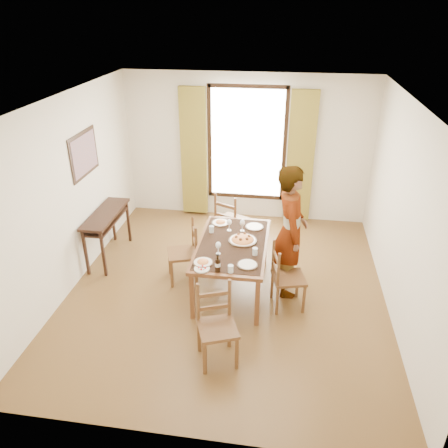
# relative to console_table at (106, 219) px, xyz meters

# --- Properties ---
(ground) EXTENTS (5.00, 5.00, 0.00)m
(ground) POSITION_rel_console_table_xyz_m (2.03, -0.60, -0.68)
(ground) COLOR brown
(ground) RESTS_ON ground
(room_shell) EXTENTS (4.60, 5.10, 2.74)m
(room_shell) POSITION_rel_console_table_xyz_m (2.03, -0.47, 0.86)
(room_shell) COLOR silver
(room_shell) RESTS_ON ground
(console_table) EXTENTS (0.38, 1.20, 0.80)m
(console_table) POSITION_rel_console_table_xyz_m (0.00, 0.00, 0.00)
(console_table) COLOR black
(console_table) RESTS_ON ground
(dining_table) EXTENTS (0.96, 1.65, 0.76)m
(dining_table) POSITION_rel_console_table_xyz_m (2.10, -0.58, 0.00)
(dining_table) COLOR brown
(dining_table) RESTS_ON ground
(chair_west) EXTENTS (0.54, 0.54, 0.95)m
(chair_west) POSITION_rel_console_table_xyz_m (1.37, -0.45, -0.24)
(chair_west) COLOR brown
(chair_west) RESTS_ON ground
(chair_north) EXTENTS (0.59, 0.59, 1.00)m
(chair_north) POSITION_rel_console_table_xyz_m (1.90, 0.64, -0.22)
(chair_north) COLOR brown
(chair_north) RESTS_ON ground
(chair_south) EXTENTS (0.55, 0.55, 0.97)m
(chair_south) POSITION_rel_console_table_xyz_m (2.11, -2.00, -0.23)
(chair_south) COLOR brown
(chair_south) RESTS_ON ground
(chair_east) EXTENTS (0.51, 0.51, 0.95)m
(chair_east) POSITION_rel_console_table_xyz_m (2.87, -0.88, -0.24)
(chair_east) COLOR brown
(chair_east) RESTS_ON ground
(man) EXTENTS (0.79, 0.60, 1.90)m
(man) POSITION_rel_console_table_xyz_m (2.88, -0.49, 0.27)
(man) COLOR gray
(man) RESTS_ON ground
(plate_sw) EXTENTS (0.27, 0.27, 0.05)m
(plate_sw) POSITION_rel_console_table_xyz_m (1.79, -1.15, 0.10)
(plate_sw) COLOR silver
(plate_sw) RESTS_ON dining_table
(plate_se) EXTENTS (0.27, 0.27, 0.05)m
(plate_se) POSITION_rel_console_table_xyz_m (2.36, -1.12, 0.10)
(plate_se) COLOR silver
(plate_se) RESTS_ON dining_table
(plate_nw) EXTENTS (0.27, 0.27, 0.05)m
(plate_nw) POSITION_rel_console_table_xyz_m (1.84, -0.00, 0.10)
(plate_nw) COLOR silver
(plate_nw) RESTS_ON dining_table
(plate_ne) EXTENTS (0.27, 0.27, 0.05)m
(plate_ne) POSITION_rel_console_table_xyz_m (2.36, -0.06, 0.10)
(plate_ne) COLOR silver
(plate_ne) RESTS_ON dining_table
(pasta_platter) EXTENTS (0.40, 0.40, 0.10)m
(pasta_platter) POSITION_rel_console_table_xyz_m (2.23, -0.50, 0.12)
(pasta_platter) COLOR #DB471C
(pasta_platter) RESTS_ON dining_table
(caprese_plate) EXTENTS (0.20, 0.20, 0.04)m
(caprese_plate) POSITION_rel_console_table_xyz_m (1.81, -1.30, 0.09)
(caprese_plate) COLOR silver
(caprese_plate) RESTS_ON dining_table
(wine_glass_a) EXTENTS (0.08, 0.08, 0.18)m
(wine_glass_a) POSITION_rel_console_table_xyz_m (1.95, -0.90, 0.16)
(wine_glass_a) COLOR white
(wine_glass_a) RESTS_ON dining_table
(wine_glass_b) EXTENTS (0.08, 0.08, 0.18)m
(wine_glass_b) POSITION_rel_console_table_xyz_m (2.19, -0.20, 0.16)
(wine_glass_b) COLOR white
(wine_glass_b) RESTS_ON dining_table
(wine_glass_c) EXTENTS (0.08, 0.08, 0.18)m
(wine_glass_c) POSITION_rel_console_table_xyz_m (2.00, -0.21, 0.16)
(wine_glass_c) COLOR white
(wine_glass_c) RESTS_ON dining_table
(tumbler_a) EXTENTS (0.07, 0.07, 0.10)m
(tumbler_a) POSITION_rel_console_table_xyz_m (2.43, -0.84, 0.12)
(tumbler_a) COLOR silver
(tumbler_a) RESTS_ON dining_table
(tumbler_b) EXTENTS (0.07, 0.07, 0.10)m
(tumbler_b) POSITION_rel_console_table_xyz_m (1.75, -0.30, 0.12)
(tumbler_b) COLOR silver
(tumbler_b) RESTS_ON dining_table
(tumbler_c) EXTENTS (0.07, 0.07, 0.10)m
(tumbler_c) POSITION_rel_console_table_xyz_m (2.17, -1.31, 0.12)
(tumbler_c) COLOR silver
(tumbler_c) RESTS_ON dining_table
(wine_bottle) EXTENTS (0.07, 0.07, 0.25)m
(wine_bottle) POSITION_rel_console_table_xyz_m (2.01, -1.31, 0.20)
(wine_bottle) COLOR black
(wine_bottle) RESTS_ON dining_table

